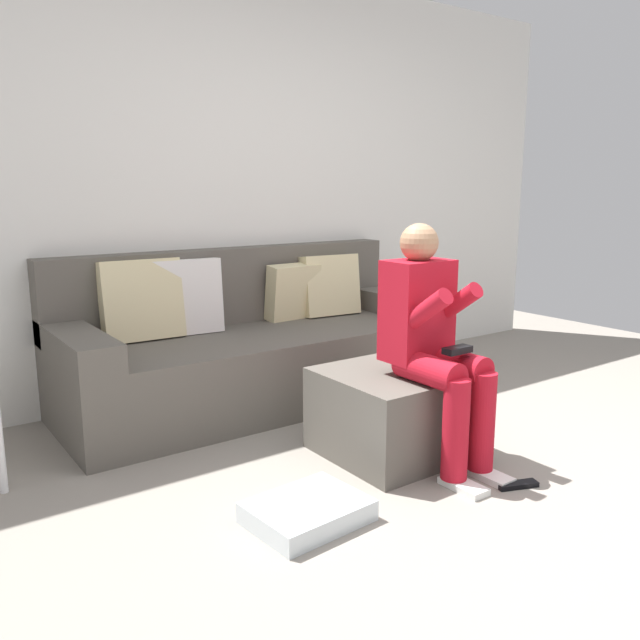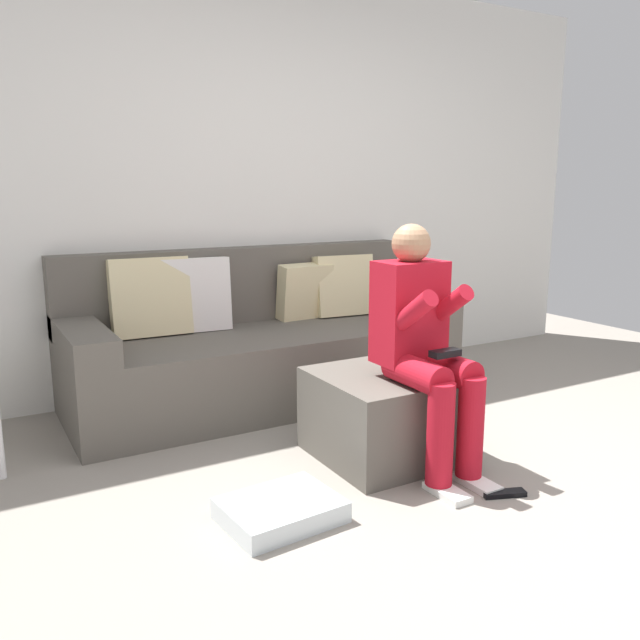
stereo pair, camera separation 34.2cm
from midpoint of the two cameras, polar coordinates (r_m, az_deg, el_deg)
ground_plane at (r=2.85m, az=17.45°, el=-16.09°), size 6.97×6.97×0.00m
wall_back at (r=4.41m, az=-7.76°, el=11.93°), size 5.36×0.10×2.66m
couch_sectional at (r=4.01m, az=-8.30°, el=-2.45°), size 2.36×0.88×0.92m
ottoman at (r=3.23m, az=3.53°, el=-8.12°), size 0.66×0.63×0.42m
person_seated at (r=3.01m, az=6.80°, el=-1.70°), size 0.31×0.63×1.14m
storage_bin at (r=2.67m, az=-4.95°, el=-16.55°), size 0.47×0.38×0.08m
remote_near_ottoman at (r=3.02m, az=13.84°, el=-13.99°), size 0.19×0.12×0.02m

